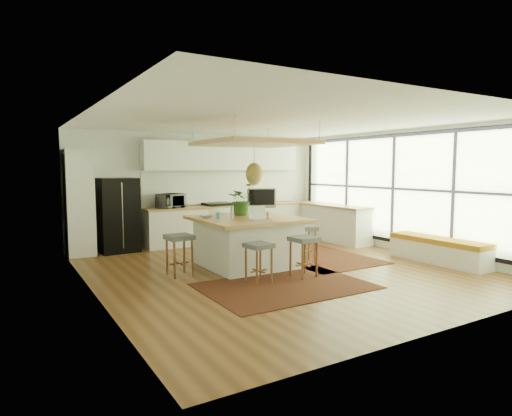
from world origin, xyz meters
TOP-DOWN VIEW (x-y plane):
  - floor at (0.00, 0.00)m, footprint 7.00×7.00m
  - ceiling at (0.00, 0.00)m, footprint 7.00×7.00m
  - wall_back at (0.00, 3.50)m, footprint 6.50×0.00m
  - wall_front at (0.00, -3.50)m, footprint 6.50×0.00m
  - wall_left at (-3.25, 0.00)m, footprint 0.00×7.00m
  - wall_right at (3.25, 0.00)m, footprint 0.00×7.00m
  - window_wall at (3.22, 0.00)m, footprint 0.10×6.20m
  - pantry at (-2.95, 3.18)m, footprint 0.55×0.60m
  - back_counter_base at (0.55, 3.18)m, footprint 4.20×0.60m
  - back_counter_top at (0.55, 3.18)m, footprint 4.24×0.64m
  - backsplash at (0.55, 3.48)m, footprint 4.20×0.02m
  - upper_cabinets at (0.55, 3.32)m, footprint 4.20×0.34m
  - range at (0.30, 3.18)m, footprint 0.76×0.62m
  - right_counter_base at (2.93, 2.00)m, footprint 0.60×2.50m
  - right_counter_top at (2.93, 2.00)m, footprint 0.64×2.54m
  - window_bench at (2.95, -1.20)m, footprint 0.52×2.00m
  - ceiling_panel at (-0.30, 0.40)m, footprint 1.86×1.86m
  - rug_near at (-0.57, -1.04)m, footprint 2.60×1.80m
  - rug_right at (1.27, 0.49)m, footprint 1.80×2.60m
  - fridge at (-2.16, 3.16)m, footprint 0.85×0.68m
  - island at (-0.39, 0.51)m, footprint 1.85×1.85m
  - stool_near_left at (-0.84, -0.67)m, footprint 0.43×0.43m
  - stool_near_right at (0.02, -0.72)m, footprint 0.43×0.43m
  - stool_right_front at (0.72, 0.19)m, footprint 0.54×0.54m
  - stool_right_back at (0.75, 1.04)m, footprint 0.47×0.47m
  - stool_left_side at (-1.77, 0.45)m, footprint 0.45×0.45m
  - laptop at (-0.37, 0.06)m, footprint 0.38×0.40m
  - monitor at (0.08, 0.76)m, footprint 0.60×0.48m
  - microwave at (-0.96, 3.13)m, footprint 0.68×0.53m
  - island_plant at (-0.27, 0.95)m, footprint 0.71×0.76m
  - island_bowl at (-1.08, 0.87)m, footprint 0.25×0.25m
  - island_bottle_0 at (-0.94, 0.61)m, footprint 0.07×0.07m
  - island_bottle_1 at (-0.79, 0.36)m, footprint 0.07×0.07m
  - island_bottle_2 at (-0.14, 0.21)m, footprint 0.07×0.07m

SIDE VIEW (x-z plane):
  - floor at x=0.00m, z-range 0.00..0.00m
  - rug_near at x=-0.57m, z-range 0.00..0.01m
  - rug_right at x=1.27m, z-range 0.00..0.01m
  - window_bench at x=2.95m, z-range 0.00..0.50m
  - stool_near_left at x=-0.84m, z-range 0.03..0.68m
  - stool_near_right at x=0.02m, z-range 0.01..0.70m
  - stool_right_front at x=0.72m, z-range -0.01..0.72m
  - stool_right_back at x=0.75m, z-range -0.04..0.75m
  - stool_left_side at x=-1.77m, z-range 0.00..0.71m
  - back_counter_base at x=0.55m, z-range 0.00..0.88m
  - right_counter_base at x=2.93m, z-range 0.00..0.88m
  - island at x=-0.39m, z-range 0.00..0.93m
  - range at x=0.30m, z-range 0.00..1.00m
  - back_counter_top at x=0.55m, z-range 0.88..0.93m
  - right_counter_top at x=2.93m, z-range 0.88..0.93m
  - fridge at x=-2.16m, z-range 0.10..1.75m
  - island_bowl at x=-1.08m, z-range 0.93..0.99m
  - island_bottle_0 at x=-0.94m, z-range 0.93..1.12m
  - island_bottle_1 at x=-0.79m, z-range 0.93..1.12m
  - island_bottle_2 at x=-0.14m, z-range 0.93..1.12m
  - laptop at x=-0.37m, z-range 0.92..1.18m
  - pantry at x=-2.95m, z-range 0.00..2.25m
  - microwave at x=-0.96m, z-range 0.93..1.33m
  - island_plant at x=-0.27m, z-range 0.93..1.42m
  - monitor at x=0.08m, z-range 0.92..1.46m
  - wall_back at x=0.00m, z-range -1.90..4.60m
  - wall_front at x=0.00m, z-range -1.90..4.60m
  - wall_left at x=-3.25m, z-range -2.15..4.85m
  - wall_right at x=3.25m, z-range -2.15..4.85m
  - backsplash at x=0.55m, z-range 0.95..1.75m
  - window_wall at x=3.22m, z-range 0.10..2.70m
  - ceiling_panel at x=-0.30m, z-range 1.65..2.45m
  - upper_cabinets at x=0.55m, z-range 1.80..2.50m
  - ceiling at x=0.00m, z-range 2.70..2.70m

